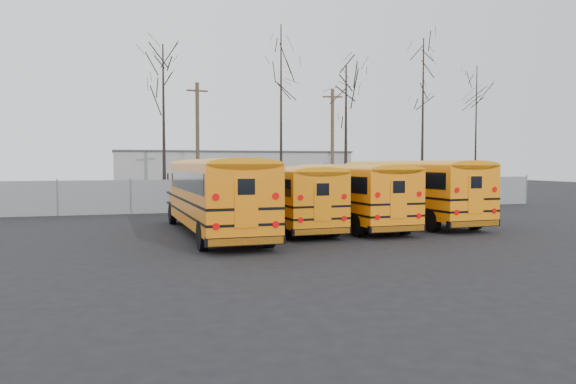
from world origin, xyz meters
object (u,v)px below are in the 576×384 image
object	(u,v)px
bus_c	(347,190)
utility_pole_left	(198,142)
bus_d	(408,186)
bus_b	(283,192)
bus_a	(216,190)
utility_pole_right	(332,144)

from	to	relation	value
bus_c	utility_pole_left	size ratio (longest dim) A/B	1.22
bus_d	bus_b	bearing A→B (deg)	-178.24
bus_b	utility_pole_left	distance (m)	17.01
bus_c	bus_d	distance (m)	3.71
bus_c	utility_pole_left	distance (m)	17.58
bus_b	utility_pole_left	world-z (taller)	utility_pole_left
bus_a	bus_b	xyz separation A→B (m)	(3.31, 1.58, -0.20)
bus_a	bus_c	xyz separation A→B (m)	(6.45, 1.55, -0.14)
bus_a	bus_c	size ratio (longest dim) A/B	1.08
bus_a	utility_pole_left	bearing A→B (deg)	83.16
bus_b	bus_c	size ratio (longest dim) A/B	0.97
bus_a	bus_d	bearing A→B (deg)	11.57
bus_c	bus_a	bearing A→B (deg)	-168.50
bus_c	utility_pole_left	world-z (taller)	utility_pole_left
bus_d	utility_pole_left	world-z (taller)	utility_pole_left
bus_c	bus_d	bearing A→B (deg)	9.30
bus_d	utility_pole_left	distance (m)	18.21
bus_b	bus_d	size ratio (longest dim) A/B	0.91
bus_a	utility_pole_left	distance (m)	18.56
bus_a	bus_d	distance (m)	10.34
bus_b	utility_pole_right	world-z (taller)	utility_pole_right
utility_pole_left	utility_pole_right	world-z (taller)	utility_pole_left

